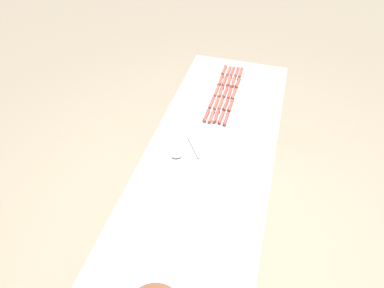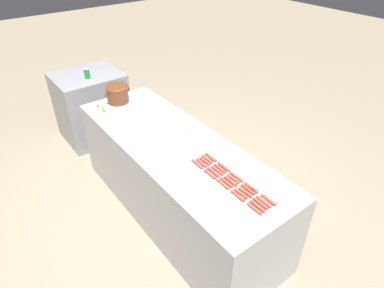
% 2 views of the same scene
% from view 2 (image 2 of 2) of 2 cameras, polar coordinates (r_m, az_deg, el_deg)
% --- Properties ---
extents(ground_plane, '(20.00, 20.00, 0.00)m').
position_cam_2_polar(ground_plane, '(3.60, -2.61, -11.53)').
color(ground_plane, gray).
extents(griddle_counter, '(0.84, 2.49, 0.88)m').
position_cam_2_polar(griddle_counter, '(3.30, -2.81, -6.16)').
color(griddle_counter, '#ADAFB5').
rests_on(griddle_counter, ground_plane).
extents(back_cabinet, '(0.84, 0.74, 0.93)m').
position_cam_2_polar(back_cabinet, '(4.76, -16.94, 6.27)').
color(back_cabinet, '#939599').
rests_on(back_cabinet, ground_plane).
extents(hot_dog_0, '(0.03, 0.15, 0.02)m').
position_cam_2_polar(hot_dog_0, '(2.41, 10.77, -10.91)').
color(hot_dog_0, '#AE5038').
rests_on(hot_dog_0, griddle_counter).
extents(hot_dog_1, '(0.03, 0.15, 0.02)m').
position_cam_2_polar(hot_dog_1, '(2.48, 7.92, -8.85)').
color(hot_dog_1, '#AD4C3A').
rests_on(hot_dog_1, griddle_counter).
extents(hot_dog_2, '(0.03, 0.15, 0.02)m').
position_cam_2_polar(hot_dog_2, '(2.57, 5.43, -6.91)').
color(hot_dog_2, '#AD5340').
rests_on(hot_dog_2, griddle_counter).
extents(hot_dog_3, '(0.03, 0.15, 0.02)m').
position_cam_2_polar(hot_dog_3, '(2.65, 3.14, -5.20)').
color(hot_dog_3, '#B04D3C').
rests_on(hot_dog_3, griddle_counter).
extents(hot_dog_4, '(0.03, 0.15, 0.02)m').
position_cam_2_polar(hot_dog_4, '(2.75, 0.90, -3.44)').
color(hot_dog_4, '#B3463E').
rests_on(hot_dog_4, griddle_counter).
extents(hot_dog_5, '(0.03, 0.15, 0.02)m').
position_cam_2_polar(hot_dog_5, '(2.43, 11.25, -10.51)').
color(hot_dog_5, '#AF4A40').
rests_on(hot_dog_5, griddle_counter).
extents(hot_dog_6, '(0.03, 0.15, 0.02)m').
position_cam_2_polar(hot_dog_6, '(2.51, 8.53, -8.41)').
color(hot_dog_6, '#B4513B').
rests_on(hot_dog_6, griddle_counter).
extents(hot_dog_7, '(0.03, 0.15, 0.02)m').
position_cam_2_polar(hot_dog_7, '(2.59, 6.04, -6.54)').
color(hot_dog_7, '#B74840').
rests_on(hot_dog_7, griddle_counter).
extents(hot_dog_8, '(0.03, 0.15, 0.02)m').
position_cam_2_polar(hot_dog_8, '(2.67, 3.72, -4.87)').
color(hot_dog_8, '#B54539').
rests_on(hot_dog_8, griddle_counter).
extents(hot_dog_9, '(0.03, 0.15, 0.02)m').
position_cam_2_polar(hot_dog_9, '(2.77, 1.65, -3.21)').
color(hot_dog_9, '#B04B3F').
rests_on(hot_dog_9, griddle_counter).
extents(hot_dog_10, '(0.03, 0.15, 0.02)m').
position_cam_2_polar(hot_dog_10, '(2.45, 11.81, -10.04)').
color(hot_dog_10, '#AF4C3E').
rests_on(hot_dog_10, griddle_counter).
extents(hot_dog_11, '(0.03, 0.15, 0.02)m').
position_cam_2_polar(hot_dog_11, '(2.52, 9.25, -8.19)').
color(hot_dog_11, '#AE5140').
rests_on(hot_dog_11, griddle_counter).
extents(hot_dog_12, '(0.03, 0.15, 0.02)m').
position_cam_2_polar(hot_dog_12, '(2.60, 6.69, -6.36)').
color(hot_dog_12, '#B54A3C').
rests_on(hot_dog_12, griddle_counter).
extents(hot_dog_13, '(0.03, 0.15, 0.02)m').
position_cam_2_polar(hot_dog_13, '(2.69, 4.42, -4.56)').
color(hot_dog_13, '#B3513E').
rests_on(hot_dog_13, griddle_counter).
extents(hot_dog_14, '(0.03, 0.15, 0.02)m').
position_cam_2_polar(hot_dog_14, '(2.79, 2.24, -2.95)').
color(hot_dog_14, '#AC4641').
rests_on(hot_dog_14, griddle_counter).
extents(hot_dog_15, '(0.03, 0.15, 0.02)m').
position_cam_2_polar(hot_dog_15, '(2.47, 12.33, -9.71)').
color(hot_dog_15, '#AE5340').
rests_on(hot_dog_15, griddle_counter).
extents(hot_dog_16, '(0.03, 0.15, 0.02)m').
position_cam_2_polar(hot_dog_16, '(2.55, 9.68, -7.73)').
color(hot_dog_16, '#AF4639').
rests_on(hot_dog_16, griddle_counter).
extents(hot_dog_17, '(0.03, 0.15, 0.02)m').
position_cam_2_polar(hot_dog_17, '(2.63, 7.17, -5.92)').
color(hot_dog_17, '#B44E40').
rests_on(hot_dog_17, griddle_counter).
extents(hot_dog_18, '(0.03, 0.15, 0.02)m').
position_cam_2_polar(hot_dog_18, '(2.72, 4.86, -4.22)').
color(hot_dog_18, '#B64E3A').
rests_on(hot_dog_18, griddle_counter).
extents(hot_dog_19, '(0.03, 0.15, 0.02)m').
position_cam_2_polar(hot_dog_19, '(2.81, 2.64, -2.58)').
color(hot_dog_19, '#AB533E').
rests_on(hot_dog_19, griddle_counter).
extents(hot_dog_20, '(0.03, 0.15, 0.02)m').
position_cam_2_polar(hot_dog_20, '(2.49, 13.13, -9.37)').
color(hot_dog_20, '#AC5240').
rests_on(hot_dog_20, griddle_counter).
extents(hot_dog_21, '(0.03, 0.15, 0.02)m').
position_cam_2_polar(hot_dog_21, '(2.57, 10.21, -7.40)').
color(hot_dog_21, '#B24C38').
rests_on(hot_dog_21, griddle_counter).
extents(hot_dog_22, '(0.02, 0.15, 0.02)m').
position_cam_2_polar(hot_dog_22, '(2.65, 7.76, -5.64)').
color(hot_dog_22, '#AE533E').
rests_on(hot_dog_22, griddle_counter).
extents(hot_dog_23, '(0.03, 0.15, 0.02)m').
position_cam_2_polar(hot_dog_23, '(2.73, 5.52, -3.95)').
color(hot_dog_23, '#B24A3F').
rests_on(hot_dog_23, griddle_counter).
extents(hot_dog_24, '(0.03, 0.15, 0.02)m').
position_cam_2_polar(hot_dog_24, '(2.83, 3.29, -2.31)').
color(hot_dog_24, '#B8473F').
rests_on(hot_dog_24, griddle_counter).
extents(bean_pot, '(0.30, 0.25, 0.20)m').
position_cam_2_polar(bean_pot, '(3.79, -12.78, 8.61)').
color(bean_pot, brown).
rests_on(bean_pot, griddle_counter).
extents(serving_spoon, '(0.19, 0.24, 0.02)m').
position_cam_2_polar(serving_spoon, '(3.13, -0.71, 1.59)').
color(serving_spoon, '#B7B7BC').
rests_on(serving_spoon, griddle_counter).
extents(carrot, '(0.07, 0.18, 0.03)m').
position_cam_2_polar(carrot, '(3.71, -15.23, 6.05)').
color(carrot, orange).
rests_on(carrot, griddle_counter).
extents(soda_can, '(0.07, 0.07, 0.12)m').
position_cam_2_polar(soda_can, '(4.42, -17.72, 11.52)').
color(soda_can, '#1E8C38').
rests_on(soda_can, back_cabinet).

